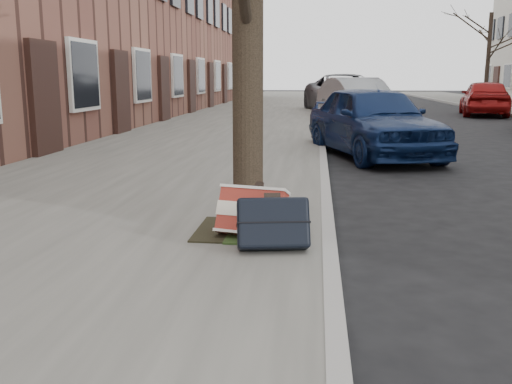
# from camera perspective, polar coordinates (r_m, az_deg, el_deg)

# --- Properties ---
(near_sidewalk) EXTENTS (5.00, 70.00, 0.12)m
(near_sidewalk) POSITION_cam_1_polar(r_m,az_deg,el_deg) (18.89, -1.04, 7.18)
(near_sidewalk) COLOR gray
(near_sidewalk) RESTS_ON ground
(house_near) EXTENTS (6.80, 40.00, 7.00)m
(house_near) POSITION_cam_1_polar(r_m,az_deg,el_deg) (21.44, -17.26, 16.41)
(house_near) COLOR brown
(house_near) RESTS_ON ground
(dirt_patch) EXTENTS (0.85, 0.85, 0.02)m
(dirt_patch) POSITION_cam_1_polar(r_m,az_deg,el_deg) (5.11, -1.15, -3.81)
(dirt_patch) COLOR black
(dirt_patch) RESTS_ON near_sidewalk
(suitcase_red) EXTENTS (0.63, 0.45, 0.44)m
(suitcase_red) POSITION_cam_1_polar(r_m,az_deg,el_deg) (4.86, -0.42, -2.04)
(suitcase_red) COLOR maroon
(suitcase_red) RESTS_ON near_sidewalk
(suitcase_navy) EXTENTS (0.62, 0.42, 0.45)m
(suitcase_navy) POSITION_cam_1_polar(r_m,az_deg,el_deg) (4.50, 1.71, -3.11)
(suitcase_navy) COLOR black
(suitcase_navy) RESTS_ON near_sidewalk
(car_near_front) EXTENTS (2.67, 4.23, 1.34)m
(car_near_front) POSITION_cam_1_polar(r_m,az_deg,el_deg) (10.85, 11.64, 6.99)
(car_near_front) COLOR #0E1F48
(car_near_front) RESTS_ON ground
(car_near_mid) EXTENTS (2.78, 4.65, 1.45)m
(car_near_mid) POSITION_cam_1_polar(r_m,az_deg,el_deg) (19.49, 10.12, 9.09)
(car_near_mid) COLOR #96999D
(car_near_mid) RESTS_ON ground
(car_near_back) EXTENTS (3.47, 6.03, 1.58)m
(car_near_back) POSITION_cam_1_polar(r_m,az_deg,el_deg) (23.34, 8.84, 9.67)
(car_near_back) COLOR #3C3D42
(car_near_back) RESTS_ON ground
(car_far_back) EXTENTS (2.30, 4.25, 1.37)m
(car_far_back) POSITION_cam_1_polar(r_m,az_deg,el_deg) (23.62, 21.88, 8.75)
(car_far_back) COLOR maroon
(car_far_back) RESTS_ON ground
(tree_far_c) EXTENTS (0.20, 0.20, 4.49)m
(tree_far_c) POSITION_cam_1_polar(r_m,az_deg,el_deg) (31.86, 22.19, 12.26)
(tree_far_c) COLOR black
(tree_far_c) RESTS_ON far_sidewalk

